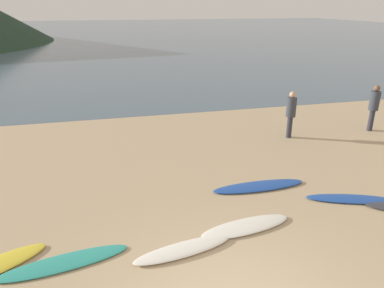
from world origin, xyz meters
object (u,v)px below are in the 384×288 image
Objects in this scene: surfboard_2 at (183,249)px; surfboard_1 at (64,263)px; surfboard_5 at (351,199)px; person_0 at (291,111)px; surfboard_4 at (259,186)px; surfboard_3 at (246,226)px; person_1 at (374,104)px.

surfboard_1 is at bearing 164.74° from surfboard_2.
surfboard_5 is at bearing 1.44° from surfboard_2.
person_0 is (5.17, 5.45, 0.95)m from surfboard_2.
surfboard_1 is at bearing 33.45° from person_0.
surfboard_2 is 0.81× the size of surfboard_4.
surfboard_2 is 7.58m from person_0.
surfboard_4 is at bearing 49.81° from person_0.
surfboard_1 is 3.75m from surfboard_3.
surfboard_1 is at bearing -155.17° from surfboard_5.
surfboard_2 is (2.24, -0.19, 0.02)m from surfboard_1.
person_0 is at bearing 45.49° from surfboard_3.
surfboard_4 is 1.44× the size of person_1.
surfboard_1 is at bearing 175.79° from surfboard_3.
surfboard_4 is (1.04, 1.66, -0.00)m from surfboard_3.
surfboard_5 is 1.29× the size of person_0.
person_1 reaches higher than surfboard_4.
surfboard_3 is at bearing -152.23° from surfboard_5.
surfboard_2 is 0.97× the size of surfboard_3.
surfboard_2 is 3.30m from surfboard_4.
surfboard_4 is (2.54, 2.11, -0.01)m from surfboard_2.
person_0 is at bearing 25.59° from surfboard_1.
surfboard_3 is 3.02m from surfboard_5.
person_0 is (7.42, 5.26, 0.97)m from surfboard_1.
person_0 is at bearing 36.11° from surfboard_2.
surfboard_3 is 8.68m from person_1.
person_1 is (8.56, 5.39, 0.98)m from surfboard_2.
person_1 is at bearing 21.80° from surfboard_2.
surfboard_4 is 1.49× the size of person_0.
person_1 reaches higher than surfboard_2.
person_1 reaches higher than person_0.
surfboard_5 is at bearing -30.92° from surfboard_4.
surfboard_3 reaches higher than surfboard_5.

